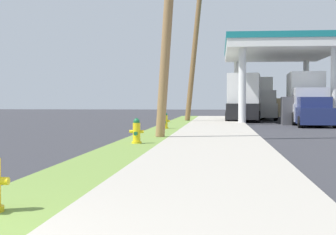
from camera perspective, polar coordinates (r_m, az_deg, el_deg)
fire_hydrant_second at (r=15.37m, az=-3.44°, el=-1.62°), size 0.42×0.38×0.74m
fire_hydrant_third at (r=23.55m, az=-0.31°, el=-0.43°), size 0.42×0.37×0.74m
utility_pole_background at (r=33.75m, az=2.93°, el=7.77°), size 1.67×1.48×9.34m
car_tan_by_near_pump at (r=42.77m, az=11.09°, el=0.91°), size 2.20×4.61×1.57m
car_navy_by_far_pump at (r=29.01m, az=15.57°, el=0.47°), size 2.12×4.58×1.57m
truck_silver_at_forecourt at (r=32.92m, az=14.80°, el=1.96°), size 2.42×6.49×3.11m
truck_black_on_apron at (r=35.29m, az=8.36°, el=1.99°), size 2.69×6.56×3.11m
truck_white_at_far_bay at (r=39.71m, az=9.62°, el=1.96°), size 2.52×6.52×3.11m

